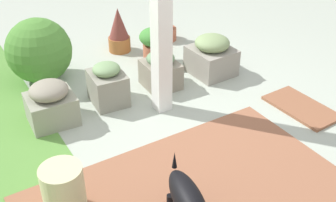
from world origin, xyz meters
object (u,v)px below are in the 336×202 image
Objects in this scene: porch_pillar at (161,1)px; terracotta_pot_broad at (154,43)px; doormat at (301,107)px; round_shrub at (39,51)px; stone_planter_far at (51,104)px; stone_planter_near at (161,71)px; terracotta_pot_spiky at (119,31)px; terracotta_pot_tall at (165,26)px; stone_planter_mid at (108,85)px; stone_planter_nearest at (211,56)px; ceramic_urn at (64,192)px.

porch_pillar is 5.13× the size of terracotta_pot_broad.
terracotta_pot_broad reaches higher than doormat.
stone_planter_far is at bearing 168.47° from round_shrub.
terracotta_pot_spiky is (1.05, -0.02, 0.08)m from stone_planter_near.
terracotta_pot_tall is (0.51, -0.46, -0.05)m from terracotta_pot_broad.
stone_planter_mid is at bearing 90.72° from stone_planter_near.
terracotta_pot_spiky reaches higher than terracotta_pot_tall.
round_shrub reaches higher than stone_planter_far.
porch_pillar reaches higher than stone_planter_nearest.
stone_planter_near is 1.95m from ceramic_urn.
stone_planter_nearest is at bearing -67.98° from porch_pillar.
terracotta_pot_spiky is (1.06, -0.64, 0.06)m from stone_planter_mid.
ceramic_urn is (-2.28, 1.53, -0.06)m from terracotta_pot_spiky.
porch_pillar is 1.06m from stone_planter_mid.
stone_planter_near is 0.56× the size of doormat.
stone_planter_mid is 0.80× the size of terracotta_pot_tall.
porch_pillar reaches higher than stone_planter_far.
terracotta_pot_tall is 0.77× the size of doormat.
porch_pillar is 4.47× the size of stone_planter_nearest.
round_shrub reaches higher than doormat.
doormat is (-1.07, -2.18, -0.19)m from stone_planter_far.
terracotta_pot_spiky is (1.44, -0.24, -0.84)m from porch_pillar.
terracotta_pot_tall is 2.21m from doormat.
stone_planter_far is 0.63× the size of doormat.
round_shrub is 1.29× the size of terracotta_pot_tall.
ceramic_urn is (-1.19, 2.16, -0.01)m from stone_planter_nearest.
stone_planter_nearest is at bearing -116.86° from round_shrub.
ceramic_urn is at bearing 118.88° from stone_planter_nearest.
round_shrub is (0.82, 0.42, 0.15)m from stone_planter_mid.
doormat is (-1.09, -0.32, -0.20)m from stone_planter_nearest.
stone_planter_near is 0.57× the size of round_shrub.
terracotta_pot_broad is at bearing -23.07° from stone_planter_near.
terracotta_pot_spiky is at bearing 29.67° from stone_planter_nearest.
ceramic_urn is 0.58× the size of doormat.
terracotta_pot_spiky reaches higher than terracotta_pot_broad.
round_shrub is 1.70× the size of ceramic_urn.
stone_planter_far is 2.44m from doormat.
terracotta_pot_broad reaches higher than stone_planter_far.
ceramic_urn is at bearing 135.97° from terracotta_pot_tall.
stone_planter_near is 1.49m from doormat.
terracotta_pot_spiky is (0.51, 0.21, 0.02)m from terracotta_pot_broad.
doormat is (-2.18, -0.27, -0.18)m from terracotta_pot_tall.
stone_planter_nearest is 1.09m from terracotta_pot_tall.
stone_planter_far is at bearing -14.05° from ceramic_urn.
stone_planter_near is at bearing -127.96° from round_shrub.
round_shrub is at bearing 34.47° from porch_pillar.
doormat is (-0.74, -1.18, -1.09)m from porch_pillar.
doormat is at bearing -163.67° from stone_planter_nearest.
stone_planter_mid is 0.79× the size of terracotta_pot_spiky.
porch_pillar reaches higher than doormat.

